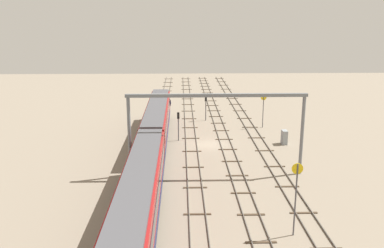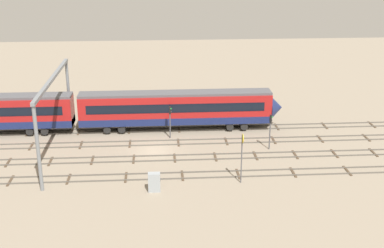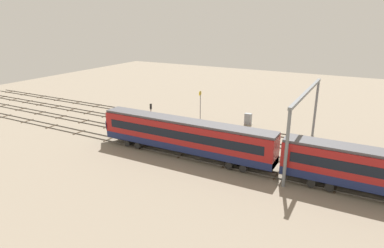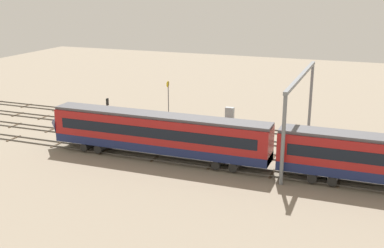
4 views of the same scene
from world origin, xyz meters
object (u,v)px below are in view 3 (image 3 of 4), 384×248
object	(u,v)px
relay_cabinet	(248,119)
speed_sign_mid_trackside	(200,101)
signal_light_trackside_departure	(151,112)
signal_light_trackside_approach	(200,131)
overhead_gantry	(306,107)

from	to	relation	value
relay_cabinet	speed_sign_mid_trackside	bearing A→B (deg)	8.31
relay_cabinet	signal_light_trackside_departure	bearing A→B (deg)	36.36
signal_light_trackside_approach	signal_light_trackside_departure	world-z (taller)	signal_light_trackside_departure
speed_sign_mid_trackside	relay_cabinet	distance (m)	8.99
signal_light_trackside_approach	relay_cabinet	size ratio (longest dim) A/B	2.11
overhead_gantry	signal_light_trackside_approach	world-z (taller)	overhead_gantry
signal_light_trackside_approach	signal_light_trackside_departure	distance (m)	12.13
overhead_gantry	signal_light_trackside_approach	size ratio (longest dim) A/B	4.73
signal_light_trackside_approach	relay_cabinet	bearing A→B (deg)	-97.83
speed_sign_mid_trackside	signal_light_trackside_approach	xyz separation A→B (m)	(-6.63, 12.92, -0.67)
overhead_gantry	speed_sign_mid_trackside	xyz separation A→B (m)	(19.35, -8.84, -3.37)
signal_light_trackside_departure	overhead_gantry	bearing A→B (deg)	179.17
overhead_gantry	relay_cabinet	world-z (taller)	overhead_gantry
overhead_gantry	speed_sign_mid_trackside	bearing A→B (deg)	-24.55
signal_light_trackside_approach	signal_light_trackside_departure	size ratio (longest dim) A/B	0.96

